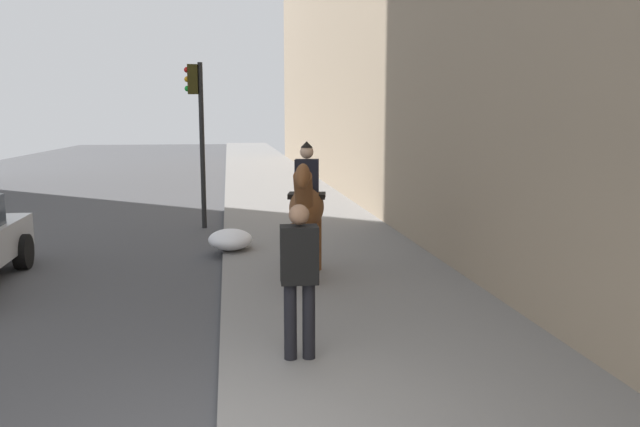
# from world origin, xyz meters

# --- Properties ---
(mounted_horse_near) EXTENTS (2.14, 0.83, 2.22)m
(mounted_horse_near) POSITION_xyz_m (5.40, -1.38, 1.33)
(mounted_horse_near) COLOR brown
(mounted_horse_near) RESTS_ON sidewalk_slab
(pedestrian_greeting) EXTENTS (0.27, 0.41, 1.70)m
(pedestrian_greeting) POSITION_xyz_m (1.98, -0.87, 1.10)
(pedestrian_greeting) COLOR black
(pedestrian_greeting) RESTS_ON sidewalk_slab
(traffic_light_near_curb) EXTENTS (0.20, 0.44, 4.02)m
(traffic_light_near_curb) POSITION_xyz_m (11.01, 0.56, 2.69)
(traffic_light_near_curb) COLOR black
(traffic_light_near_curb) RESTS_ON ground
(snow_pile_far) EXTENTS (1.13, 0.87, 0.39)m
(snow_pile_far) POSITION_xyz_m (7.83, -0.15, 0.32)
(snow_pile_far) COLOR white
(snow_pile_far) RESTS_ON sidewalk_slab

